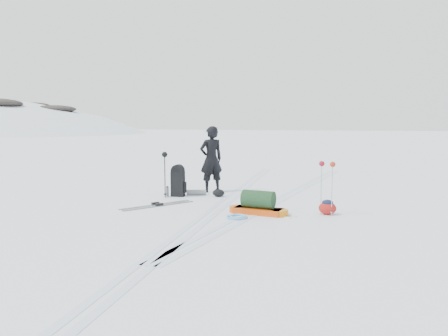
% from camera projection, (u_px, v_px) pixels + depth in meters
% --- Properties ---
extents(ground, '(200.00, 200.00, 0.00)m').
position_uv_depth(ground, '(222.00, 205.00, 11.28)').
color(ground, white).
rests_on(ground, ground).
extents(ski_tracks, '(3.38, 17.97, 0.01)m').
position_uv_depth(ski_tracks, '(252.00, 200.00, 11.93)').
color(ski_tracks, silver).
rests_on(ski_tracks, ground).
extents(skier, '(0.87, 0.85, 2.01)m').
position_uv_depth(skier, '(211.00, 159.00, 13.31)').
color(skier, black).
rests_on(skier, ground).
extents(pulk_sled, '(1.48, 0.60, 0.55)m').
position_uv_depth(pulk_sled, '(258.00, 205.00, 10.17)').
color(pulk_sled, '#CD450C').
rests_on(pulk_sled, ground).
extents(expedition_rucksack, '(0.92, 0.68, 0.92)m').
position_uv_depth(expedition_rucksack, '(180.00, 182.00, 12.58)').
color(expedition_rucksack, black).
rests_on(expedition_rucksack, ground).
extents(ski_poles_black, '(0.16, 0.18, 1.30)m').
position_uv_depth(ski_poles_black, '(165.00, 160.00, 12.30)').
color(ski_poles_black, black).
rests_on(ski_poles_black, ground).
extents(ski_poles_silver, '(0.37, 0.23, 1.24)m').
position_uv_depth(ski_poles_silver, '(327.00, 170.00, 9.97)').
color(ski_poles_silver, '#ABADB2').
rests_on(ski_poles_silver, ground).
extents(touring_skis_grey, '(1.38, 1.85, 0.07)m').
position_uv_depth(touring_skis_grey, '(157.00, 205.00, 11.19)').
color(touring_skis_grey, gray).
rests_on(touring_skis_grey, ground).
extents(touring_skis_white, '(1.66, 1.17, 0.07)m').
position_uv_depth(touring_skis_white, '(264.00, 211.00, 10.44)').
color(touring_skis_white, silver).
rests_on(touring_skis_white, ground).
extents(rope_coil, '(0.63, 0.63, 0.06)m').
position_uv_depth(rope_coil, '(237.00, 217.00, 9.74)').
color(rope_coil, '#59A0DA').
rests_on(rope_coil, ground).
extents(small_daypack, '(0.50, 0.46, 0.35)m').
position_uv_depth(small_daypack, '(327.00, 207.00, 10.11)').
color(small_daypack, maroon).
rests_on(small_daypack, ground).
extents(thermos_pair, '(0.19, 0.31, 0.30)m').
position_uv_depth(thermos_pair, '(170.00, 191.00, 12.62)').
color(thermos_pair, slate).
rests_on(thermos_pair, ground).
extents(stuff_sack, '(0.39, 0.33, 0.22)m').
position_uv_depth(stuff_sack, '(218.00, 193.00, 12.52)').
color(stuff_sack, black).
rests_on(stuff_sack, ground).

